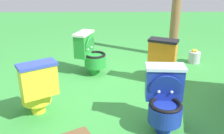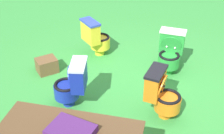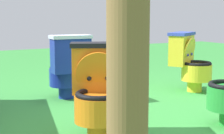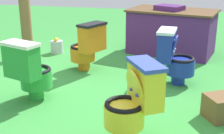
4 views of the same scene
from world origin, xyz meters
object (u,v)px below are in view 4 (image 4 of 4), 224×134
at_px(toilet_green, 30,70).
at_px(toilet_orange, 87,46).
at_px(vendor_table, 172,31).
at_px(small_crate, 222,107).
at_px(toilet_blue, 174,56).
at_px(toilet_yellow, 134,101).
at_px(lemon_bucket, 57,46).

bearing_deg(toilet_green, toilet_orange, 93.96).
xyz_separation_m(toilet_green, vendor_table, (1.48, 2.42, 0.02)).
height_order(toilet_green, small_crate, toilet_green).
bearing_deg(toilet_orange, toilet_blue, -76.05).
bearing_deg(toilet_yellow, small_crate, -86.77).
bearing_deg(vendor_table, toilet_yellow, -93.54).
bearing_deg(vendor_table, lemon_bucket, -167.27).
height_order(toilet_blue, vendor_table, vendor_table).
bearing_deg(small_crate, toilet_blue, 121.23).
xyz_separation_m(toilet_orange, small_crate, (1.82, -1.16, -0.25)).
bearing_deg(toilet_blue, lemon_bucket, -112.74).
bearing_deg(vendor_table, toilet_orange, -133.27).
distance_m(toilet_green, small_crate, 2.15).
bearing_deg(vendor_table, small_crate, -74.66).
bearing_deg(toilet_yellow, lemon_bucket, 3.82).
distance_m(vendor_table, lemon_bucket, 2.04).
distance_m(toilet_yellow, toilet_orange, 1.99).
height_order(toilet_orange, lemon_bucket, toilet_orange).
xyz_separation_m(toilet_blue, small_crate, (0.55, -0.91, -0.25)).
xyz_separation_m(toilet_yellow, lemon_bucket, (-1.79, 2.53, -0.26)).
bearing_deg(toilet_green, small_crate, 19.87).
bearing_deg(toilet_blue, toilet_yellow, -7.23).
bearing_deg(toilet_green, toilet_blue, 49.59).
xyz_separation_m(toilet_green, toilet_orange, (0.32, 1.19, 0.00)).
bearing_deg(toilet_blue, toilet_green, -55.67).
bearing_deg(toilet_yellow, toilet_orange, -2.12).
bearing_deg(toilet_orange, toilet_yellow, -125.51).
height_order(toilet_orange, small_crate, toilet_orange).
xyz_separation_m(toilet_green, small_crate, (2.14, 0.03, -0.25)).
distance_m(toilet_orange, vendor_table, 1.69).
height_order(toilet_blue, lemon_bucket, toilet_blue).
bearing_deg(lemon_bucket, vendor_table, 12.73).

